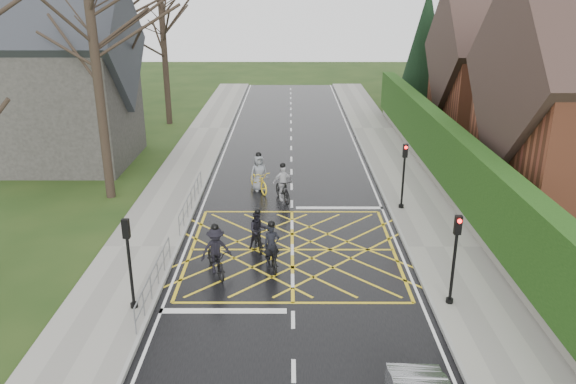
{
  "coord_description": "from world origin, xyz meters",
  "views": [
    {
      "loc": [
        -0.12,
        -20.14,
        9.8
      ],
      "look_at": [
        -0.18,
        3.14,
        1.3
      ],
      "focal_mm": 35.0,
      "sensor_mm": 36.0,
      "label": 1
    }
  ],
  "objects_px": {
    "cyclist_mid": "(216,255)",
    "cyclist_lead": "(259,178)",
    "cyclist_back": "(258,234)",
    "cyclist_front": "(283,187)",
    "cyclist_rear": "(272,252)"
  },
  "relations": [
    {
      "from": "cyclist_rear",
      "to": "cyclist_front",
      "type": "bearing_deg",
      "value": 74.8
    },
    {
      "from": "cyclist_mid",
      "to": "cyclist_lead",
      "type": "bearing_deg",
      "value": 59.52
    },
    {
      "from": "cyclist_lead",
      "to": "cyclist_rear",
      "type": "bearing_deg",
      "value": -108.69
    },
    {
      "from": "cyclist_back",
      "to": "cyclist_mid",
      "type": "xyz_separation_m",
      "value": [
        -1.41,
        -2.01,
        0.06
      ]
    },
    {
      "from": "cyclist_rear",
      "to": "cyclist_back",
      "type": "xyz_separation_m",
      "value": [
        -0.59,
        1.54,
        0.05
      ]
    },
    {
      "from": "cyclist_mid",
      "to": "cyclist_lead",
      "type": "height_order",
      "value": "cyclist_lead"
    },
    {
      "from": "cyclist_back",
      "to": "cyclist_front",
      "type": "xyz_separation_m",
      "value": [
        0.92,
        5.36,
        0.07
      ]
    },
    {
      "from": "cyclist_back",
      "to": "cyclist_mid",
      "type": "relative_size",
      "value": 0.84
    },
    {
      "from": "cyclist_mid",
      "to": "cyclist_front",
      "type": "height_order",
      "value": "cyclist_mid"
    },
    {
      "from": "cyclist_rear",
      "to": "cyclist_lead",
      "type": "xyz_separation_m",
      "value": [
        -0.9,
        8.3,
        0.12
      ]
    },
    {
      "from": "cyclist_rear",
      "to": "cyclist_mid",
      "type": "height_order",
      "value": "cyclist_mid"
    },
    {
      "from": "cyclist_lead",
      "to": "cyclist_front",
      "type": "bearing_deg",
      "value": -73.61
    },
    {
      "from": "cyclist_back",
      "to": "cyclist_lead",
      "type": "distance_m",
      "value": 6.77
    },
    {
      "from": "cyclist_mid",
      "to": "cyclist_lead",
      "type": "relative_size",
      "value": 0.94
    },
    {
      "from": "cyclist_front",
      "to": "cyclist_lead",
      "type": "relative_size",
      "value": 0.89
    }
  ]
}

